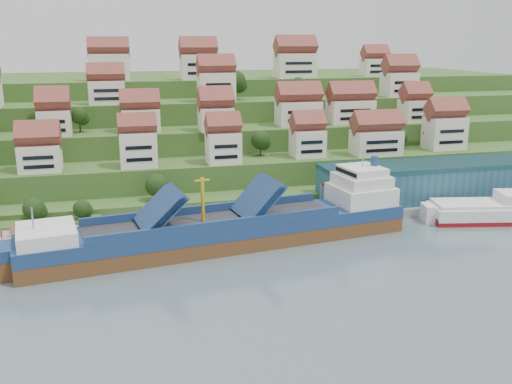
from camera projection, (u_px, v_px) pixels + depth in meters
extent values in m
plane|color=slate|center=(261.00, 241.00, 130.79)|extent=(300.00, 300.00, 0.00)
cube|color=gray|center=(320.00, 212.00, 149.34)|extent=(180.00, 14.00, 2.20)
cube|color=#2D4C1E|center=(202.00, 159.00, 210.76)|extent=(260.00, 128.00, 4.00)
cube|color=#2D4C1E|center=(199.00, 148.00, 214.54)|extent=(260.00, 118.00, 11.00)
cube|color=#2D4C1E|center=(196.00, 135.00, 221.12)|extent=(260.00, 102.00, 18.00)
cube|color=#2D4C1E|center=(193.00, 123.00, 227.71)|extent=(260.00, 86.00, 25.00)
cube|color=#2D4C1E|center=(189.00, 113.00, 235.35)|extent=(260.00, 68.00, 31.00)
cube|color=silver|center=(40.00, 158.00, 151.21)|extent=(10.69, 8.57, 7.03)
cube|color=silver|center=(138.00, 150.00, 155.74)|extent=(9.89, 7.03, 9.54)
cube|color=silver|center=(223.00, 148.00, 160.62)|extent=(9.22, 7.62, 8.75)
cube|color=silver|center=(307.00, 143.00, 169.75)|extent=(9.37, 7.73, 7.95)
cube|color=silver|center=(376.00, 143.00, 172.77)|extent=(14.46, 8.26, 7.32)
cube|color=silver|center=(444.00, 133.00, 181.61)|extent=(11.87, 8.31, 10.12)
cube|color=silver|center=(55.00, 123.00, 164.64)|extent=(9.08, 8.98, 7.30)
cube|color=silver|center=(141.00, 120.00, 170.82)|extent=(11.19, 7.90, 6.81)
cube|color=silver|center=(216.00, 119.00, 173.20)|extent=(9.94, 8.56, 6.96)
cube|color=silver|center=(298.00, 113.00, 184.08)|extent=(13.79, 8.36, 7.66)
cube|color=silver|center=(350.00, 112.00, 188.49)|extent=(14.82, 8.18, 7.57)
cube|color=silver|center=(414.00, 111.00, 192.12)|extent=(8.85, 8.04, 7.29)
cube|color=silver|center=(107.00, 92.00, 180.55)|extent=(11.17, 7.30, 7.36)
cube|color=silver|center=(216.00, 87.00, 187.54)|extent=(11.68, 7.79, 9.46)
cube|color=silver|center=(399.00, 85.00, 205.04)|extent=(11.41, 8.47, 8.51)
cube|color=silver|center=(110.00, 67.00, 197.64)|extent=(13.43, 7.51, 9.15)
cube|color=silver|center=(199.00, 67.00, 203.80)|extent=(12.67, 8.15, 8.81)
cube|color=silver|center=(295.00, 66.00, 212.91)|extent=(14.64, 8.73, 8.94)
cube|color=silver|center=(374.00, 67.00, 223.40)|extent=(9.70, 7.05, 6.74)
ellipsoid|color=#1E3A13|center=(157.00, 185.00, 148.20)|extent=(6.02, 6.02, 6.02)
ellipsoid|color=#1E3A13|center=(399.00, 136.00, 180.75)|extent=(5.32, 5.32, 5.32)
ellipsoid|color=#1E3A13|center=(429.00, 133.00, 183.16)|extent=(4.30, 4.30, 4.30)
ellipsoid|color=#1E3A13|center=(261.00, 140.00, 170.28)|extent=(5.63, 5.63, 5.63)
ellipsoid|color=#1E3A13|center=(348.00, 106.00, 191.78)|extent=(5.09, 5.09, 5.09)
ellipsoid|color=#1E3A13|center=(36.00, 120.00, 167.97)|extent=(4.93, 4.93, 4.93)
ellipsoid|color=#1E3A13|center=(79.00, 116.00, 169.33)|extent=(5.05, 5.05, 5.05)
ellipsoid|color=#1E3A13|center=(235.00, 81.00, 193.68)|extent=(7.40, 7.40, 7.40)
ellipsoid|color=#1E3A13|center=(298.00, 85.00, 202.41)|extent=(5.73, 5.73, 5.73)
ellipsoid|color=#1E3A13|center=(308.00, 87.00, 201.44)|extent=(5.04, 5.04, 5.04)
ellipsoid|color=#1E3A13|center=(34.00, 209.00, 134.84)|extent=(5.25, 5.25, 5.25)
ellipsoid|color=#1E3A13|center=(82.00, 209.00, 137.65)|extent=(4.40, 4.40, 4.40)
cube|color=#255366|center=(427.00, 181.00, 157.30)|extent=(60.00, 15.00, 10.00)
cylinder|color=gray|center=(321.00, 199.00, 142.86)|extent=(0.16, 0.16, 8.00)
cube|color=maroon|center=(323.00, 185.00, 142.08)|extent=(1.20, 0.05, 0.80)
cube|color=white|center=(16.00, 236.00, 128.07)|extent=(2.40, 2.20, 2.20)
cube|color=brown|center=(223.00, 242.00, 127.75)|extent=(87.96, 24.99, 5.57)
cube|color=navy|center=(223.00, 226.00, 126.78)|extent=(87.97, 25.12, 2.90)
cube|color=silver|center=(46.00, 234.00, 112.67)|extent=(12.76, 14.10, 2.90)
cube|color=#262628|center=(213.00, 221.00, 125.59)|extent=(56.76, 18.79, 0.33)
cube|color=navy|center=(157.00, 210.00, 120.15)|extent=(9.94, 13.32, 7.71)
cube|color=navy|center=(255.00, 199.00, 128.26)|extent=(9.52, 13.26, 8.15)
cylinder|color=yellow|center=(203.00, 200.00, 123.51)|extent=(0.88, 0.88, 10.03)
cube|color=silver|center=(361.00, 194.00, 138.83)|extent=(14.97, 14.40, 4.46)
cube|color=silver|center=(362.00, 180.00, 137.91)|extent=(12.58, 12.77, 2.79)
cube|color=silver|center=(362.00, 171.00, 137.31)|extent=(10.19, 11.14, 2.01)
cylinder|color=navy|center=(374.00, 161.00, 137.98)|extent=(2.01, 2.01, 2.45)
cube|color=maroon|center=(485.00, 219.00, 145.77)|extent=(29.30, 15.63, 2.41)
cube|color=white|center=(486.00, 211.00, 145.24)|extent=(29.32, 15.73, 2.97)
cube|color=white|center=(487.00, 204.00, 144.76)|extent=(27.74, 14.35, 1.11)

